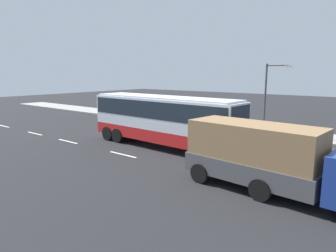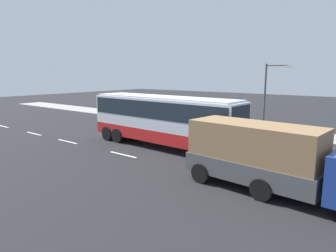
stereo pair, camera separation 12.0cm
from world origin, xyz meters
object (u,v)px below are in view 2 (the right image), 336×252
(car_blue_saloon, at_px, (310,160))
(pedestrian_near_curb, at_px, (205,116))
(coach_bus, at_px, (163,116))
(street_lamp, at_px, (268,93))
(cargo_truck, at_px, (273,157))

(car_blue_saloon, distance_m, pedestrian_near_curb, 15.37)
(coach_bus, height_order, street_lamp, street_lamp)
(pedestrian_near_curb, bearing_deg, street_lamp, 179.93)
(coach_bus, distance_m, street_lamp, 9.69)
(cargo_truck, height_order, car_blue_saloon, cargo_truck)
(cargo_truck, xyz_separation_m, pedestrian_near_curb, (-11.33, 13.20, -0.62))
(car_blue_saloon, bearing_deg, pedestrian_near_curb, 146.74)
(car_blue_saloon, xyz_separation_m, street_lamp, (-5.39, 8.43, 2.85))
(coach_bus, distance_m, cargo_truck, 9.78)
(coach_bus, relative_size, street_lamp, 2.07)
(pedestrian_near_curb, xyz_separation_m, street_lamp, (6.65, -1.12, 2.62))
(coach_bus, distance_m, car_blue_saloon, 9.91)
(coach_bus, relative_size, car_blue_saloon, 2.66)
(cargo_truck, distance_m, car_blue_saloon, 3.82)
(car_blue_saloon, bearing_deg, street_lamp, 127.76)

